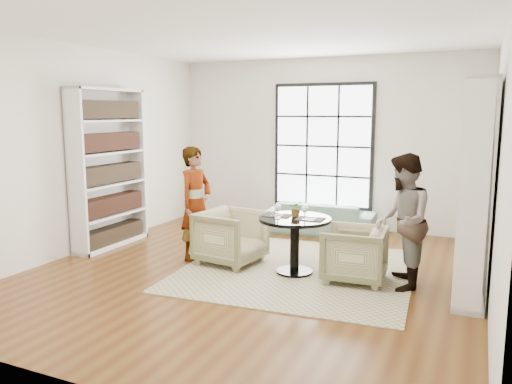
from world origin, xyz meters
The scene contains 16 objects.
ground centered at (0.00, 0.00, 0.00)m, with size 6.00×6.00×0.00m, color #5A3915.
room_shell centered at (0.00, 0.54, 1.26)m, with size 6.00×6.01×6.00m.
rug centered at (0.49, 0.32, 0.01)m, with size 2.89×2.89×0.01m, color tan.
pedestal_table centered at (0.49, 0.18, 0.53)m, with size 0.92×0.92×0.73m.
sofa centered at (0.14, 2.45, 0.27)m, with size 1.83×0.71×0.53m, color slate.
armchair_left centered at (-0.45, 0.23, 0.37)m, with size 0.78×0.81×0.73m, color tan.
armchair_right centered at (1.25, 0.21, 0.34)m, with size 0.72×0.74×0.68m, color tan.
person_left centered at (-1.00, 0.23, 0.79)m, with size 0.58×0.38×1.58m, color gray.
person_right centered at (1.80, 0.21, 0.79)m, with size 0.77×0.60×1.59m, color gray.
placemat_left centered at (0.25, 0.20, 0.74)m, with size 0.34×0.26×0.01m, color black.
placemat_right centered at (0.70, 0.16, 0.74)m, with size 0.34×0.26×0.01m, color black.
cutlery_left centered at (0.25, 0.20, 0.74)m, with size 0.14×0.22×0.01m, color silver, non-canonical shape.
cutlery_right centered at (0.70, 0.16, 0.74)m, with size 0.14×0.22×0.01m, color silver, non-canonical shape.
wine_glass_left centered at (0.32, 0.03, 0.87)m, with size 0.09×0.09×0.19m.
wine_glass_right centered at (0.65, 0.08, 0.87)m, with size 0.09×0.09×0.19m.
flower_centerpiece centered at (0.49, 0.23, 0.84)m, with size 0.19×0.16×0.21m, color gray.
Camera 1 is at (2.58, -5.64, 2.04)m, focal length 35.00 mm.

